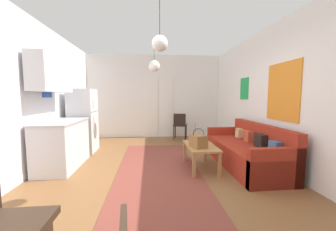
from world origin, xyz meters
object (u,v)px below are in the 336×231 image
object	(u,v)px
handbag	(198,141)
pendant_lamp_near	(160,44)
refrigerator	(83,121)
accent_chair	(180,124)
bamboo_vase	(195,138)
coffee_table	(201,148)
pendant_lamp_far	(154,66)
couch	(248,152)

from	to	relation	value
handbag	pendant_lamp_near	bearing A→B (deg)	-134.69
refrigerator	accent_chair	world-z (taller)	refrigerator
handbag	bamboo_vase	bearing A→B (deg)	86.78
coffee_table	handbag	world-z (taller)	handbag
handbag	accent_chair	size ratio (longest dim) A/B	0.43
coffee_table	handbag	distance (m)	0.24
pendant_lamp_far	pendant_lamp_near	bearing A→B (deg)	-89.66
couch	pendant_lamp_near	size ratio (longest dim) A/B	2.57
coffee_table	refrigerator	size ratio (longest dim) A/B	0.60
refrigerator	couch	bearing A→B (deg)	-20.98
pendant_lamp_near	couch	bearing A→B (deg)	27.69
couch	coffee_table	size ratio (longest dim) A/B	2.23
handbag	couch	bearing A→B (deg)	10.50
bamboo_vase	pendant_lamp_near	size ratio (longest dim) A/B	0.49
accent_chair	pendant_lamp_far	xyz separation A→B (m)	(-0.83, -1.05, 1.65)
handbag	pendant_lamp_far	distance (m)	2.37
couch	handbag	xyz separation A→B (m)	(-1.05, -0.19, 0.29)
couch	coffee_table	xyz separation A→B (m)	(-0.97, -0.05, 0.11)
pendant_lamp_near	pendant_lamp_far	bearing A→B (deg)	90.34
pendant_lamp_near	refrigerator	bearing A→B (deg)	127.69
handbag	pendant_lamp_far	size ratio (longest dim) A/B	0.47
pendant_lamp_far	accent_chair	bearing A→B (deg)	51.60
coffee_table	pendant_lamp_far	size ratio (longest dim) A/B	1.21
handbag	pendant_lamp_near	xyz separation A→B (m)	(-0.73, -0.74, 1.50)
bamboo_vase	pendant_lamp_far	world-z (taller)	pendant_lamp_far
pendant_lamp_near	handbag	bearing A→B (deg)	45.31
couch	bamboo_vase	distance (m)	1.07
accent_chair	pendant_lamp_far	bearing A→B (deg)	66.99
handbag	accent_chair	bearing A→B (deg)	88.13
accent_chair	handbag	bearing A→B (deg)	103.52
bamboo_vase	pendant_lamp_far	bearing A→B (deg)	120.51
refrigerator	bamboo_vase	bearing A→B (deg)	-26.08
couch	handbag	distance (m)	1.11
coffee_table	accent_chair	size ratio (longest dim) A/B	1.10
coffee_table	pendant_lamp_far	distance (m)	2.43
accent_chair	pendant_lamp_far	world-z (taller)	pendant_lamp_far
accent_chair	refrigerator	bearing A→B (deg)	38.57
couch	pendant_lamp_near	distance (m)	2.69
handbag	coffee_table	bearing A→B (deg)	59.88
couch	refrigerator	distance (m)	3.84
couch	coffee_table	bearing A→B (deg)	-176.91
couch	pendant_lamp_far	bearing A→B (deg)	141.58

